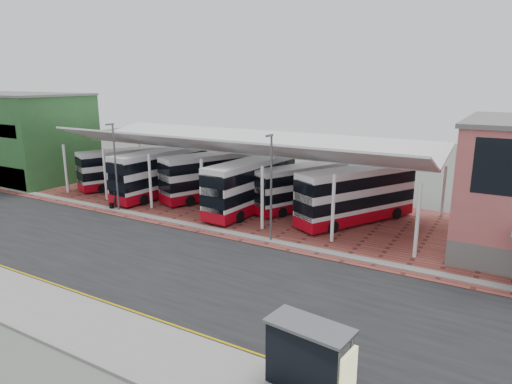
% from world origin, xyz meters
% --- Properties ---
extents(ground, '(140.00, 140.00, 0.00)m').
position_xyz_m(ground, '(0.00, 0.00, 0.00)').
color(ground, '#4D514B').
extents(road, '(120.00, 14.00, 0.02)m').
position_xyz_m(road, '(0.00, -1.00, 0.01)').
color(road, black).
rests_on(road, ground).
extents(forecourt, '(72.00, 16.00, 0.06)m').
position_xyz_m(forecourt, '(2.00, 13.00, 0.03)').
color(forecourt, brown).
rests_on(forecourt, ground).
extents(sidewalk, '(120.00, 4.00, 0.14)m').
position_xyz_m(sidewalk, '(0.00, -9.00, 0.07)').
color(sidewalk, slate).
rests_on(sidewalk, ground).
extents(north_kerb, '(120.00, 0.80, 0.14)m').
position_xyz_m(north_kerb, '(0.00, 6.20, 0.07)').
color(north_kerb, slate).
rests_on(north_kerb, ground).
extents(yellow_line_near, '(120.00, 0.12, 0.01)m').
position_xyz_m(yellow_line_near, '(0.00, -7.00, 0.03)').
color(yellow_line_near, '#B89700').
rests_on(yellow_line_near, road).
extents(yellow_line_far, '(120.00, 0.12, 0.01)m').
position_xyz_m(yellow_line_far, '(0.00, -6.70, 0.03)').
color(yellow_line_far, '#B89700').
rests_on(yellow_line_far, road).
extents(canopy, '(37.00, 11.63, 7.07)m').
position_xyz_m(canopy, '(-6.00, 13.94, 5.80)').
color(canopy, white).
rests_on(canopy, ground).
extents(shop_green, '(6.40, 10.20, 10.22)m').
position_xyz_m(shop_green, '(-30.00, 10.97, 5.12)').
color(shop_green, '#2B5B2B').
rests_on(shop_green, ground).
extents(shop_cream, '(6.40, 10.20, 10.22)m').
position_xyz_m(shop_cream, '(-36.50, 10.97, 5.12)').
color(shop_cream, beige).
rests_on(shop_cream, ground).
extents(lamp_west, '(0.16, 0.90, 8.07)m').
position_xyz_m(lamp_west, '(-14.00, 6.27, 4.36)').
color(lamp_west, '#53555A').
rests_on(lamp_west, ground).
extents(lamp_east, '(0.16, 0.90, 8.07)m').
position_xyz_m(lamp_east, '(2.00, 6.27, 4.36)').
color(lamp_east, '#53555A').
rests_on(lamp_east, ground).
extents(bus_0, '(6.32, 10.46, 4.27)m').
position_xyz_m(bus_0, '(-20.40, 13.68, 2.18)').
color(bus_0, silver).
rests_on(bus_0, forecourt).
extents(bus_1, '(3.52, 11.66, 4.74)m').
position_xyz_m(bus_1, '(-14.38, 12.62, 2.41)').
color(bus_1, silver).
rests_on(bus_1, forecourt).
extents(bus_2, '(6.65, 11.28, 4.60)m').
position_xyz_m(bus_2, '(-9.05, 14.58, 2.34)').
color(bus_2, silver).
rests_on(bus_2, forecourt).
extents(bus_3, '(3.38, 11.56, 4.71)m').
position_xyz_m(bus_3, '(-3.49, 12.60, 2.40)').
color(bus_3, silver).
rests_on(bus_3, forecourt).
extents(bus_4, '(6.14, 10.02, 4.10)m').
position_xyz_m(bus_4, '(0.26, 15.38, 2.10)').
color(bus_4, silver).
rests_on(bus_4, forecourt).
extents(bus_5, '(7.59, 11.13, 4.63)m').
position_xyz_m(bus_5, '(5.93, 14.03, 2.36)').
color(bus_5, silver).
rests_on(bus_5, forecourt).
extents(pedestrian, '(0.64, 0.79, 1.87)m').
position_xyz_m(pedestrian, '(-15.14, 7.09, 1.00)').
color(pedestrian, black).
rests_on(pedestrian, forecourt).
extents(suitcase, '(0.35, 0.25, 0.59)m').
position_xyz_m(suitcase, '(-14.90, 6.28, 0.36)').
color(suitcase, black).
rests_on(suitcase, forecourt).
extents(bus_shelter, '(3.54, 1.93, 2.72)m').
position_xyz_m(bus_shelter, '(11.61, -8.08, 1.83)').
color(bus_shelter, black).
rests_on(bus_shelter, sidewalk).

